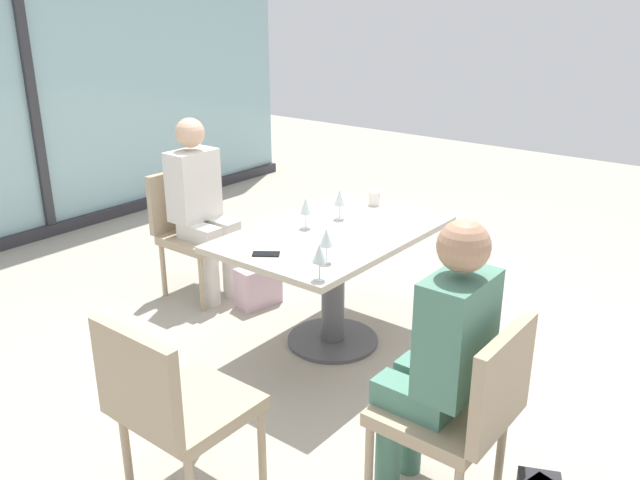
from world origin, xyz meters
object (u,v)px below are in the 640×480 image
object	(u,v)px
wine_glass_3	(326,238)
cell_phone_on_table	(266,254)
wine_glass_1	(319,254)
wine_glass_2	(340,198)
handbag_1	(258,286)
wine_glass_0	(306,207)
chair_front_left	(462,406)
person_front_left	(441,352)
person_near_window	(200,201)
chair_side_end	(171,402)
chair_near_window	(192,225)
dining_table_main	(333,259)
coffee_cup	(374,198)

from	to	relation	value
wine_glass_3	cell_phone_on_table	bearing A→B (deg)	109.92
wine_glass_1	wine_glass_2	world-z (taller)	same
handbag_1	wine_glass_0	bearing A→B (deg)	-96.42
chair_front_left	wine_glass_2	world-z (taller)	wine_glass_2
person_front_left	person_near_window	size ratio (longest dim) A/B	1.00
person_front_left	person_near_window	world-z (taller)	same
cell_phone_on_table	person_front_left	bearing A→B (deg)	-139.66
wine_glass_1	wine_glass_3	size ratio (longest dim) A/B	1.00
wine_glass_1	chair_side_end	bearing A→B (deg)	177.33
chair_side_end	person_near_window	xyz separation A→B (m)	(1.50, 1.48, 0.20)
wine_glass_2	chair_side_end	bearing A→B (deg)	-165.70
chair_near_window	cell_phone_on_table	xyz separation A→B (m)	(-0.52, -1.20, 0.24)
chair_front_left	wine_glass_1	world-z (taller)	wine_glass_1
person_near_window	wine_glass_2	bearing A→B (deg)	-79.25
chair_side_end	handbag_1	distance (m)	1.96
wine_glass_0	wine_glass_1	size ratio (longest dim) A/B	1.00
chair_side_end	dining_table_main	bearing A→B (deg)	12.38
chair_front_left	wine_glass_3	size ratio (longest dim) A/B	4.70
wine_glass_3	chair_front_left	bearing A→B (deg)	-112.16
coffee_cup	chair_side_end	bearing A→B (deg)	-168.29
dining_table_main	coffee_cup	bearing A→B (deg)	9.93
wine_glass_2	handbag_1	world-z (taller)	wine_glass_2
coffee_cup	cell_phone_on_table	size ratio (longest dim) A/B	0.62
dining_table_main	person_front_left	distance (m)	1.41
wine_glass_0	handbag_1	bearing A→B (deg)	73.45
dining_table_main	person_near_window	bearing A→B (deg)	90.00
chair_front_left	wine_glass_3	xyz separation A→B (m)	(0.40, 0.99, 0.37)
chair_side_end	wine_glass_0	bearing A→B (deg)	18.68
chair_side_end	wine_glass_0	size ratio (longest dim) A/B	4.70
chair_near_window	coffee_cup	distance (m)	1.32
dining_table_main	chair_front_left	world-z (taller)	chair_front_left
chair_side_end	person_front_left	distance (m)	1.09
person_front_left	cell_phone_on_table	world-z (taller)	person_front_left
person_front_left	coffee_cup	bearing A→B (deg)	41.92
chair_near_window	coffee_cup	size ratio (longest dim) A/B	9.67
chair_near_window	chair_side_end	world-z (taller)	same
chair_side_end	person_front_left	size ratio (longest dim) A/B	0.69
person_front_left	cell_phone_on_table	xyz separation A→B (m)	(0.29, 1.20, 0.03)
wine_glass_0	coffee_cup	xyz separation A→B (m)	(0.63, -0.06, -0.09)
chair_front_left	wine_glass_0	world-z (taller)	wine_glass_0
chair_side_end	wine_glass_1	bearing A→B (deg)	-2.67
wine_glass_2	wine_glass_3	distance (m)	0.71
person_near_window	wine_glass_0	size ratio (longest dim) A/B	6.81
chair_front_left	cell_phone_on_table	xyz separation A→B (m)	(0.29, 1.31, 0.24)
person_near_window	cell_phone_on_table	distance (m)	1.21
wine_glass_3	chair_side_end	bearing A→B (deg)	-176.48
wine_glass_1	handbag_1	xyz separation A→B (m)	(0.71, 1.10, -0.72)
wine_glass_0	wine_glass_2	bearing A→B (deg)	-11.90
chair_near_window	handbag_1	world-z (taller)	chair_near_window
dining_table_main	wine_glass_2	distance (m)	0.38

